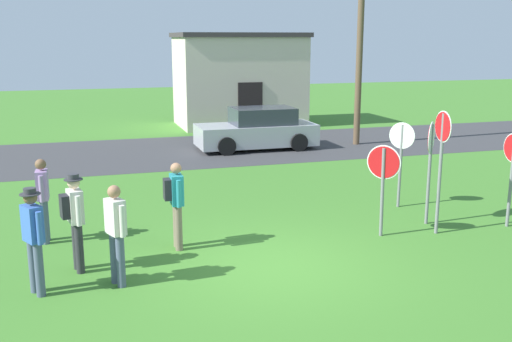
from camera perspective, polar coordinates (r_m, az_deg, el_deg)
name	(u,v)px	position (r m, az deg, el deg)	size (l,w,h in m)	color
ground_plane	(273,267)	(10.73, 1.66, -9.15)	(80.00, 80.00, 0.00)	#3D7528
street_asphalt	(171,152)	(21.52, -8.15, 1.86)	(60.00, 6.40, 0.01)	#38383A
building_background	(239,79)	(27.76, -1.62, 8.77)	(5.79, 3.74, 4.21)	beige
utility_pole	(360,28)	(22.81, 9.97, 13.33)	(1.80, 0.24, 8.30)	brown
parked_car_on_street	(258,130)	(21.76, 0.15, 3.93)	(4.30, 2.03, 1.51)	#A5A8AD
stop_sign_far_back	(430,156)	(13.26, 16.34, 1.42)	(0.48, 0.51, 2.25)	slate
stop_sign_nearest	(383,175)	(12.23, 12.07, -0.40)	(0.50, 0.53, 1.90)	slate
stop_sign_rear_right	(441,153)	(12.61, 17.31, 1.64)	(0.08, 0.64, 2.56)	slate
stop_sign_low_front	(512,165)	(13.69, 23.35, 0.55)	(0.07, 0.63, 2.03)	slate
stop_sign_rear_left	(401,151)	(14.50, 13.73, 1.87)	(0.41, 0.50, 2.05)	slate
person_near_signs	(33,235)	(9.93, -20.54, -5.76)	(0.36, 0.52, 1.74)	#4C5670
person_in_blue	(75,216)	(10.67, -16.98, -4.10)	(0.42, 0.56, 1.74)	#2D2D33
person_with_sunhat	(176,199)	(11.42, -7.69, -2.71)	(0.35, 0.57, 1.69)	#7A6B56
person_holding_notes	(43,196)	(12.41, -19.72, -2.26)	(0.23, 0.57, 1.69)	#4C5670
person_in_dark_shirt	(116,230)	(9.92, -13.26, -5.49)	(0.34, 0.53, 1.69)	#4C5670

